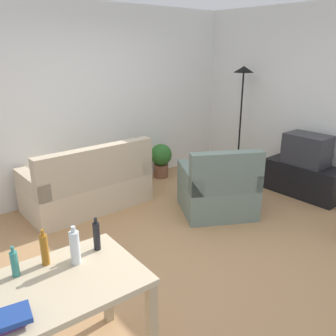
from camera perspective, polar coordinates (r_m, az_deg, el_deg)
The scene contains 15 objects.
ground_plane at distance 4.08m, azimuth 3.53°, elevation -12.23°, with size 5.20×4.40×0.02m, color tan.
wall_rear at distance 5.35m, azimuth -12.86°, elevation 10.44°, with size 5.20×0.10×2.70m, color white.
wall_right at distance 5.67m, azimuth 23.59°, elevation 9.81°, with size 0.10×4.40×2.70m, color silver.
couch at distance 4.91m, azimuth -12.63°, elevation -2.90°, with size 1.62×0.84×0.92m.
tv_stand at distance 5.60m, azimuth 20.90°, elevation -1.73°, with size 0.44×1.10×0.48m.
tv at distance 5.47m, azimuth 21.48°, elevation 2.80°, with size 0.41×0.60×0.44m.
torchiere_lamp at distance 6.00m, azimuth 11.89°, elevation 12.00°, with size 0.32×0.32×1.81m.
desk at distance 2.38m, azimuth -19.28°, elevation -19.83°, with size 1.23×0.76×0.76m.
potted_plant at distance 5.93m, azimuth -1.13°, elevation 1.60°, with size 0.36×0.36×0.57m.
armchair at distance 4.68m, azimuth 8.08°, elevation -3.55°, with size 1.20×1.18×0.92m.
bottle_tall at distance 2.43m, azimuth -23.48°, elevation -13.91°, with size 0.05×0.05×0.20m.
bottle_amber at distance 2.46m, azimuth -19.27°, elevation -12.24°, with size 0.05×0.05×0.25m.
bottle_clear at distance 2.41m, azimuth -14.77°, elevation -12.22°, with size 0.06×0.06×0.27m.
bottle_dark at distance 2.53m, azimuth -11.43°, elevation -10.64°, with size 0.05×0.05×0.24m.
book_stack at distance 2.11m, azimuth -24.84°, elevation -21.42°, with size 0.28×0.20×0.06m.
Camera 1 is at (-2.43, -2.51, 2.10)m, focal length 37.83 mm.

